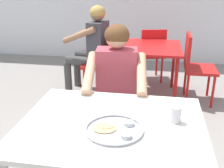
# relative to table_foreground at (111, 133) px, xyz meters

# --- Properties ---
(table_foreground) EXTENTS (1.11, 0.89, 0.73)m
(table_foreground) POSITION_rel_table_foreground_xyz_m (0.00, 0.00, 0.00)
(table_foreground) COLOR silver
(table_foreground) RESTS_ON ground
(thali_tray) EXTENTS (0.34, 0.34, 0.03)m
(thali_tray) POSITION_rel_table_foreground_xyz_m (0.03, -0.09, 0.08)
(thali_tray) COLOR #B7BABF
(thali_tray) RESTS_ON table_foreground
(drinking_cup) EXTENTS (0.07, 0.07, 0.10)m
(drinking_cup) POSITION_rel_table_foreground_xyz_m (0.38, 0.07, 0.13)
(drinking_cup) COLOR silver
(drinking_cup) RESTS_ON table_foreground
(chair_foreground) EXTENTS (0.44, 0.45, 0.87)m
(chair_foreground) POSITION_rel_table_foreground_xyz_m (-0.09, 0.90, -0.16)
(chair_foreground) COLOR #3F3F44
(chair_foreground) RESTS_ON ground
(diner_foreground) EXTENTS (0.53, 0.58, 1.19)m
(diner_foreground) POSITION_rel_table_foreground_xyz_m (-0.08, 0.68, 0.05)
(diner_foreground) COLOR #3F3F3F
(diner_foreground) RESTS_ON ground
(table_background_red) EXTENTS (0.77, 0.86, 0.70)m
(table_background_red) POSITION_rel_table_foreground_xyz_m (0.16, 2.10, -0.05)
(table_background_red) COLOR red
(table_background_red) RESTS_ON ground
(chair_red_left) EXTENTS (0.47, 0.48, 0.83)m
(chair_red_left) POSITION_rel_table_foreground_xyz_m (-0.45, 2.05, -0.16)
(chair_red_left) COLOR red
(chair_red_left) RESTS_ON ground
(chair_red_right) EXTENTS (0.40, 0.44, 0.88)m
(chair_red_right) POSITION_rel_table_foreground_xyz_m (0.72, 2.05, -0.15)
(chair_red_right) COLOR red
(chair_red_right) RESTS_ON ground
(chair_red_far) EXTENTS (0.48, 0.51, 0.83)m
(chair_red_far) POSITION_rel_table_foreground_xyz_m (0.16, 2.68, -0.18)
(chair_red_far) COLOR red
(chair_red_far) RESTS_ON ground
(patron_background) EXTENTS (0.59, 0.55, 1.20)m
(patron_background) POSITION_rel_table_foreground_xyz_m (-0.63, 2.12, 0.06)
(patron_background) COLOR #3F3F3F
(patron_background) RESTS_ON ground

